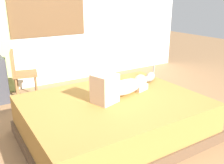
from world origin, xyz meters
name	(u,v)px	position (x,y,z in m)	size (l,w,h in m)	color
ground_plane	(123,140)	(0.00, 0.00, 0.00)	(16.00, 16.00, 0.00)	olive
back_wall_with_window	(46,9)	(0.00, 2.59, 1.45)	(6.40, 0.14, 2.90)	silver
bed	(114,118)	(-0.04, 0.15, 0.25)	(2.14, 1.65, 0.50)	brown
person_lying	(120,87)	(0.11, 0.23, 0.61)	(0.93, 0.49, 0.34)	silver
cat	(150,77)	(0.78, 0.45, 0.56)	(0.32, 0.23, 0.21)	gray
chair_by_desk	(20,72)	(-0.72, 1.95, 0.51)	(0.46, 0.46, 0.86)	brown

